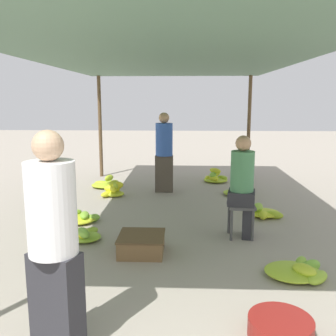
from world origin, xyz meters
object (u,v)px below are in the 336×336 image
at_px(banana_pile_right_2, 238,190).
at_px(crate_near, 142,244).
at_px(banana_pile_left_1, 78,218).
at_px(banana_pile_left_2, 114,190).
at_px(shopper_walking_mid, 164,151).
at_px(banana_pile_right_3, 215,178).
at_px(banana_pile_left_0, 84,235).
at_px(banana_pile_right_1, 262,212).
at_px(basin_black, 280,328).
at_px(banana_pile_left_3, 108,184).
at_px(stool, 241,211).
at_px(vendor_seated, 243,185).
at_px(banana_pile_right_0, 299,271).
at_px(vendor_foreground, 53,241).

distance_m(banana_pile_right_2, crate_near, 3.19).
bearing_deg(banana_pile_left_1, banana_pile_left_2, 81.19).
relative_size(banana_pile_left_1, shopper_walking_mid, 0.40).
distance_m(banana_pile_right_3, crate_near, 4.10).
relative_size(banana_pile_right_2, crate_near, 1.06).
relative_size(banana_pile_left_0, shopper_walking_mid, 0.37).
xyz_separation_m(banana_pile_right_2, banana_pile_right_3, (-0.35, 1.14, 0.01)).
xyz_separation_m(banana_pile_left_0, banana_pile_right_1, (2.51, 1.14, -0.01)).
relative_size(basin_black, banana_pile_left_2, 1.06).
bearing_deg(banana_pile_left_0, banana_pile_left_3, 95.67).
bearing_deg(crate_near, banana_pile_left_1, 134.77).
bearing_deg(banana_pile_left_0, stool, 6.55).
height_order(banana_pile_left_1, shopper_walking_mid, shopper_walking_mid).
height_order(banana_pile_left_0, banana_pile_left_2, banana_pile_left_2).
relative_size(banana_pile_left_3, crate_near, 1.16).
xyz_separation_m(vendor_seated, shopper_walking_mid, (-1.15, 2.44, 0.10)).
xyz_separation_m(banana_pile_left_1, banana_pile_left_2, (0.24, 1.55, 0.06)).
bearing_deg(shopper_walking_mid, banana_pile_right_3, 39.89).
bearing_deg(stool, banana_pile_right_0, -68.79).
relative_size(crate_near, shopper_walking_mid, 0.35).
bearing_deg(vendor_foreground, stool, 54.76).
bearing_deg(banana_pile_left_1, stool, -11.99).
bearing_deg(banana_pile_left_0, vendor_foreground, -79.82).
distance_m(stool, banana_pile_right_0, 1.23).
relative_size(banana_pile_left_1, banana_pile_right_1, 1.05).
distance_m(stool, banana_pile_left_2, 2.91).
bearing_deg(basin_black, banana_pile_left_1, 131.21).
height_order(banana_pile_left_0, banana_pile_right_1, banana_pile_left_0).
relative_size(banana_pile_left_3, banana_pile_right_2, 1.09).
height_order(vendor_foreground, banana_pile_left_2, vendor_foreground).
distance_m(banana_pile_left_0, banana_pile_left_2, 2.27).
distance_m(vendor_foreground, stool, 2.90).
height_order(banana_pile_right_0, shopper_walking_mid, shopper_walking_mid).
distance_m(banana_pile_left_0, banana_pile_left_3, 3.02).
relative_size(vendor_seated, shopper_walking_mid, 0.87).
xyz_separation_m(vendor_foreground, vendor_seated, (1.67, 2.34, -0.12)).
xyz_separation_m(banana_pile_left_3, banana_pile_right_3, (2.28, 0.57, 0.03)).
height_order(basin_black, banana_pile_left_1, banana_pile_left_1).
height_order(basin_black, banana_pile_left_3, banana_pile_left_3).
bearing_deg(crate_near, banana_pile_right_2, 61.08).
bearing_deg(banana_pile_right_1, vendor_seated, -117.05).
distance_m(banana_pile_left_0, banana_pile_right_3, 4.09).
relative_size(basin_black, banana_pile_left_1, 0.79).
height_order(basin_black, banana_pile_right_1, banana_pile_right_1).
relative_size(banana_pile_left_2, banana_pile_right_2, 0.82).
xyz_separation_m(banana_pile_left_0, shopper_walking_mid, (0.90, 2.68, 0.73)).
relative_size(banana_pile_right_0, banana_pile_right_1, 1.11).
relative_size(basin_black, banana_pile_left_0, 0.86).
bearing_deg(basin_black, banana_pile_left_2, 116.25).
distance_m(stool, banana_pile_right_2, 2.25).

